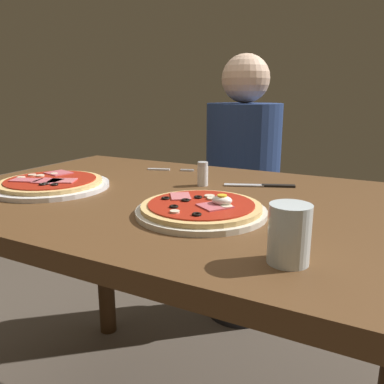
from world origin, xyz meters
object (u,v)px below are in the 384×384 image
(dining_table, at_px, (176,239))
(knife, at_px, (264,185))
(pizza_foreground, at_px, (202,209))
(diner_person, at_px, (242,199))
(fork, at_px, (167,170))
(water_glass_near, at_px, (289,238))
(pizza_across_left, at_px, (51,184))
(salt_shaker, at_px, (203,174))

(dining_table, xyz_separation_m, knife, (0.17, 0.19, 0.12))
(pizza_foreground, distance_m, knife, 0.31)
(knife, xyz_separation_m, diner_person, (-0.27, 0.56, -0.21))
(pizza_foreground, distance_m, fork, 0.50)
(dining_table, distance_m, water_glass_near, 0.48)
(water_glass_near, relative_size, fork, 0.60)
(pizza_across_left, distance_m, knife, 0.59)
(dining_table, distance_m, diner_person, 0.77)
(pizza_foreground, relative_size, water_glass_near, 3.03)
(diner_person, bearing_deg, knife, 115.88)
(pizza_across_left, bearing_deg, water_glass_near, -14.42)
(water_glass_near, relative_size, salt_shaker, 1.38)
(dining_table, height_order, knife, knife)
(dining_table, distance_m, pizza_foreground, 0.22)
(pizza_foreground, bearing_deg, water_glass_near, -34.75)
(water_glass_near, bearing_deg, salt_shaker, 130.60)
(salt_shaker, height_order, diner_person, diner_person)
(salt_shaker, xyz_separation_m, diner_person, (-0.12, 0.63, -0.24))
(fork, bearing_deg, salt_shaker, -34.98)
(dining_table, relative_size, fork, 7.97)
(water_glass_near, relative_size, knife, 0.49)
(diner_person, bearing_deg, pizza_across_left, 74.45)
(fork, bearing_deg, pizza_foreground, -50.21)
(pizza_foreground, bearing_deg, fork, 129.79)
(diner_person, bearing_deg, pizza_foreground, 104.88)
(pizza_foreground, distance_m, salt_shaker, 0.27)
(dining_table, height_order, pizza_across_left, pizza_across_left)
(salt_shaker, bearing_deg, fork, 145.02)
(fork, relative_size, diner_person, 0.13)
(pizza_across_left, relative_size, diner_person, 0.26)
(pizza_across_left, height_order, salt_shaker, salt_shaker)
(knife, distance_m, salt_shaker, 0.17)
(fork, xyz_separation_m, salt_shaker, (0.20, -0.14, 0.03))
(pizza_foreground, height_order, fork, pizza_foreground)
(knife, height_order, salt_shaker, salt_shaker)
(knife, bearing_deg, fork, 168.49)
(dining_table, relative_size, pizza_across_left, 3.96)
(dining_table, xyz_separation_m, fork, (-0.19, 0.27, 0.12))
(pizza_foreground, relative_size, knife, 1.49)
(water_glass_near, height_order, salt_shaker, water_glass_near)
(pizza_across_left, xyz_separation_m, knife, (0.51, 0.29, -0.01))
(diner_person, bearing_deg, dining_table, 97.41)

